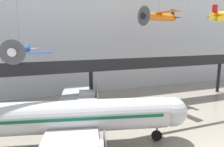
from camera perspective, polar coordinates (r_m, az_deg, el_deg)
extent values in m
cube|color=silver|center=(46.07, -9.77, 9.41)|extent=(140.00, 3.00, 23.90)
cube|color=black|center=(34.34, -5.71, 1.68)|extent=(110.00, 3.20, 0.90)
cube|color=black|center=(32.73, -5.06, 3.03)|extent=(110.00, 0.12, 1.10)
cylinder|color=black|center=(36.05, -5.98, -4.32)|extent=(0.70, 0.70, 6.99)
cylinder|color=black|center=(52.24, 28.14, -0.91)|extent=(0.70, 0.70, 6.99)
cylinder|color=#B7BABF|center=(23.79, -13.04, -11.87)|extent=(23.53, 8.90, 3.68)
sphere|color=#B7BABF|center=(25.70, 16.74, -10.34)|extent=(3.61, 3.61, 3.61)
cube|color=#0F4C33|center=(23.66, -13.08, -11.04)|extent=(21.97, 8.60, 0.33)
cube|color=#B7BABF|center=(32.74, -9.91, -7.07)|extent=(8.68, 15.75, 0.28)
cylinder|color=#B7BABF|center=(29.56, -7.03, -8.82)|extent=(3.04, 2.34, 1.77)
cylinder|color=#4C4C51|center=(29.59, -4.11, -8.74)|extent=(0.82, 3.28, 3.36)
cylinder|color=#B7BABF|center=(34.39, -7.05, -6.05)|extent=(3.04, 2.34, 1.77)
cylinder|color=#4C4C51|center=(34.42, -4.55, -5.99)|extent=(0.82, 3.28, 3.36)
cylinder|color=#4C4C51|center=(26.03, 12.69, -15.74)|extent=(0.20, 0.20, 1.21)
cylinder|color=black|center=(26.30, 12.64, -16.93)|extent=(1.35, 0.67, 1.30)
cylinder|color=#4C4C51|center=(27.43, -11.61, -14.29)|extent=(0.20, 0.20, 1.21)
cylinder|color=black|center=(27.68, -11.56, -15.44)|extent=(1.35, 0.67, 1.30)
cone|color=yellow|center=(32.12, 27.78, 14.31)|extent=(1.90, 1.59, 1.07)
cube|color=red|center=(32.04, 27.28, 15.72)|extent=(0.71, 0.32, 1.51)
cube|color=red|center=(31.96, 27.17, 14.39)|extent=(1.88, 3.31, 0.06)
cylinder|color=orange|center=(38.35, 13.25, 15.44)|extent=(6.39, 2.39, 1.32)
cone|color=black|center=(36.19, 9.33, 15.91)|extent=(1.23, 1.33, 1.17)
cylinder|color=#4C4C51|center=(36.05, 9.04, 15.95)|extent=(0.64, 3.33, 3.37)
cone|color=orange|center=(40.49, 16.48, 15.00)|extent=(1.85, 1.38, 1.11)
cube|color=orange|center=(38.15, 12.85, 16.42)|extent=(3.18, 9.58, 0.10)
cube|color=black|center=(40.85, 16.92, 16.05)|extent=(0.76, 0.19, 1.56)
cube|color=black|center=(40.77, 16.86, 14.96)|extent=(1.35, 3.45, 0.06)
cylinder|color=slate|center=(38.58, 13.37, 18.35)|extent=(0.04, 0.04, 2.63)
cylinder|color=#1E4CAD|center=(34.47, -24.72, 6.16)|extent=(2.68, 6.71, 1.55)
cone|color=white|center=(31.21, -26.45, 5.49)|extent=(1.42, 1.31, 1.22)
cylinder|color=#4C4C51|center=(30.99, -26.58, 5.44)|extent=(3.45, 0.77, 3.52)
cone|color=#1E4CAD|center=(37.53, -23.39, 6.67)|extent=(1.49, 1.98, 1.20)
cube|color=#1E4CAD|center=(34.12, -24.86, 5.43)|extent=(9.99, 3.60, 0.10)
cube|color=white|center=(37.89, -23.31, 7.79)|extent=(0.22, 0.79, 1.62)
cube|color=white|center=(37.92, -23.22, 6.56)|extent=(3.61, 1.51, 0.06)
cylinder|color=slate|center=(34.52, -25.32, 13.89)|extent=(0.04, 0.04, 7.98)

